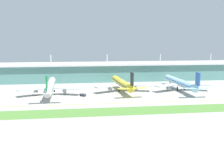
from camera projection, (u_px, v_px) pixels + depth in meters
The scene contains 12 objects.
ground_plane at pixel (122, 102), 175.12m from camera, with size 600.00×600.00×0.00m, color #A8A59E.
terminal_building at pixel (106, 72), 269.96m from camera, with size 288.00×34.00×27.64m.
airliner_near at pixel (50, 86), 199.57m from camera, with size 48.76×70.94×18.90m.
airliner_middle at pixel (122, 83), 213.32m from camera, with size 48.65×64.77×18.90m.
airliner_far at pixel (181, 83), 216.72m from camera, with size 48.79×69.66×18.90m.
taxiway_stripe_west at pixel (13, 107), 163.84m from camera, with size 28.00×0.70×0.04m, color yellow.
taxiway_stripe_mid_west at pixel (67, 105), 168.22m from camera, with size 28.00×0.70×0.04m, color yellow.
taxiway_stripe_centre at pixel (119, 103), 172.59m from camera, with size 28.00×0.70×0.04m, color yellow.
taxiway_stripe_mid_east at pixel (167, 102), 176.97m from camera, with size 28.00×0.70×0.04m, color yellow.
taxiway_stripe_east at pixel (214, 100), 181.35m from camera, with size 28.00×0.70×0.04m, color yellow.
grass_verge at pixel (129, 111), 153.83m from camera, with size 300.00×18.00×0.10m, color #518438.
pushback_tug at pixel (83, 95), 194.55m from camera, with size 4.87×4.74×1.85m.
Camera 1 is at (-29.32, -168.22, 41.43)m, focal length 41.38 mm.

